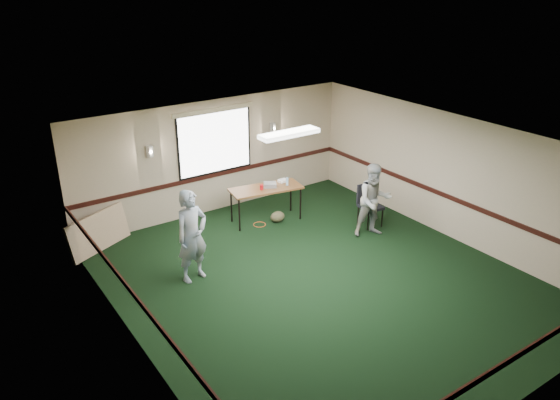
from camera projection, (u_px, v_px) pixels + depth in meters
ground at (319, 281)px, 10.32m from camera, size 8.00×8.00×0.00m
room_shell at (258, 170)px, 11.30m from camera, size 8.00×8.02×8.00m
folding_table at (266, 190)px, 12.45m from camera, size 1.73×0.94×0.82m
projector at (270, 185)px, 12.46m from camera, size 0.36×0.35×0.09m
game_console at (283, 181)px, 12.76m from camera, size 0.21×0.17×0.05m
red_cup at (262, 187)px, 12.29m from camera, size 0.08×0.08×0.12m
water_bottle at (287, 182)px, 12.52m from camera, size 0.06×0.06×0.19m
duffel_bag at (277, 217)px, 12.63m from camera, size 0.42×0.37×0.25m
cable_coil at (260, 224)px, 12.52m from camera, size 0.37×0.37×0.01m
folded_table at (99, 232)px, 11.33m from camera, size 1.47×0.88×0.78m
conference_chair at (368, 201)px, 12.38m from camera, size 0.52×0.54×0.95m
person_left at (192, 236)px, 10.05m from camera, size 0.73×0.55×1.80m
person_right at (374, 200)px, 11.76m from camera, size 0.96×0.86×1.64m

